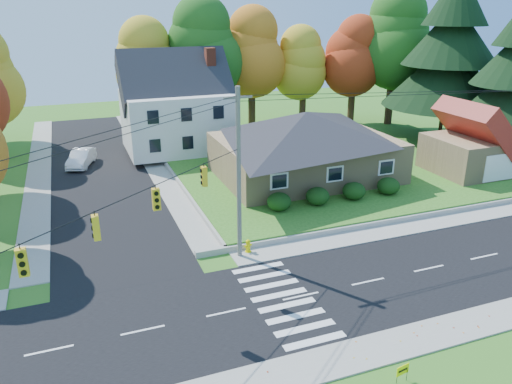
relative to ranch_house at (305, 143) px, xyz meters
The scene contains 21 objects.
ground 18.18m from the ranch_house, 116.57° to the right, with size 120.00×120.00×0.00m, color #3D7923.
road_main 18.18m from the ranch_house, 116.57° to the right, with size 90.00×8.00×0.02m, color black.
road_cross 19.15m from the ranch_house, 147.99° to the left, with size 8.00×44.00×0.02m, color black.
sidewalk_north 13.98m from the ranch_house, 126.03° to the right, with size 90.00×2.00×0.08m, color #9C9A90.
sidewalk_south 22.70m from the ranch_house, 110.85° to the right, with size 90.00×2.00×0.08m, color #9C9A90.
lawn 7.69m from the ranch_house, 45.00° to the left, with size 30.00×30.00×0.50m, color #3D7923.
ranch_house is the anchor object (origin of this frame).
colonial_house 14.46m from the ranch_house, 123.55° to the left, with size 10.40×8.40×9.60m.
garage 14.57m from the ranch_house, 15.99° to the right, with size 7.30×6.30×4.60m.
hedge_row 6.57m from the ranch_house, 94.61° to the right, with size 10.70×1.70×1.27m.
traffic_infrastructure 16.87m from the ranch_house, 119.09° to the right, with size 38.10×10.66×10.00m.
tree_lot_0 21.20m from the ranch_house, 119.05° to the left, with size 6.72×6.72×12.51m.
tree_lot_1 18.58m from the ranch_house, 103.24° to the left, with size 7.84×7.84×14.60m.
tree_lot_2 18.99m from the ranch_house, 83.66° to the left, with size 7.28×7.28×13.56m.
tree_lot_3 19.29m from the ranch_house, 64.80° to the left, with size 6.16×6.16×11.47m.
tree_lot_4 21.85m from the ranch_house, 48.81° to the left, with size 6.72×6.72×12.51m.
tree_lot_5 23.85m from the ranch_house, 37.87° to the left, with size 8.40×8.40×15.64m.
conifer_east_a 20.84m from the ranch_house, 17.53° to the left, with size 12.80×12.80×16.96m.
white_car 20.68m from the ranch_house, 147.53° to the left, with size 1.62×4.64×1.53m, color white.
fire_hydrant 14.08m from the ranch_house, 130.11° to the right, with size 0.50×0.39×0.88m.
yard_sign 24.17m from the ranch_house, 106.86° to the right, with size 0.63×0.14×0.79m.
Camera 1 is at (-9.97, -19.69, 13.99)m, focal length 35.00 mm.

